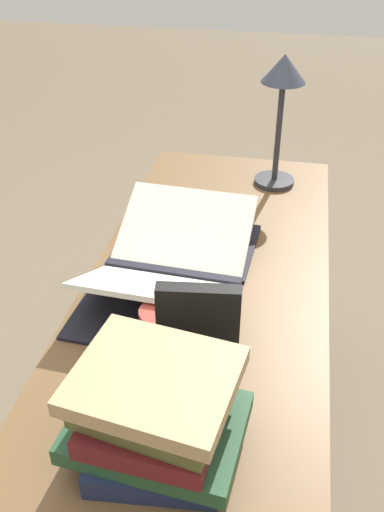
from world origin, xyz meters
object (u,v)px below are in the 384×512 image
object	(u,v)px
open_book	(172,265)
coffee_mug	(161,330)
book_stack_tall	(154,414)
book_standing_upright	(198,331)
reading_lamp	(282,91)

from	to	relation	value
open_book	coffee_mug	bearing A→B (deg)	10.77
open_book	book_stack_tall	world-z (taller)	book_stack_tall
open_book	book_stack_tall	xyz separation A→B (m)	(0.51, 0.08, 0.06)
open_book	coffee_mug	xyz separation A→B (m)	(0.25, 0.03, 0.02)
open_book	book_stack_tall	bearing A→B (deg)	12.65
coffee_mug	book_stack_tall	bearing A→B (deg)	11.33
book_stack_tall	book_standing_upright	bearing A→B (deg)	170.11
reading_lamp	coffee_mug	bearing A→B (deg)	-12.28
book_stack_tall	reading_lamp	xyz separation A→B (m)	(-1.06, 0.13, 0.20)
book_standing_upright	reading_lamp	distance (m)	0.88
open_book	reading_lamp	distance (m)	0.65
book_stack_tall	book_standing_upright	xyz separation A→B (m)	(-0.20, 0.04, 0.01)
open_book	book_standing_upright	world-z (taller)	book_standing_upright
reading_lamp	coffee_mug	world-z (taller)	reading_lamp
book_standing_upright	book_stack_tall	bearing A→B (deg)	-17.03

